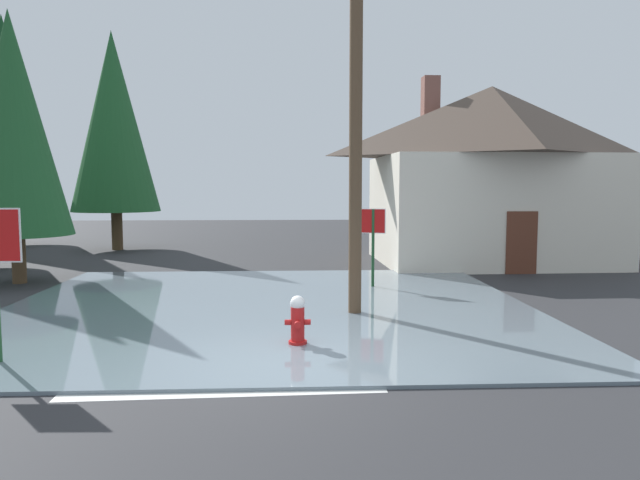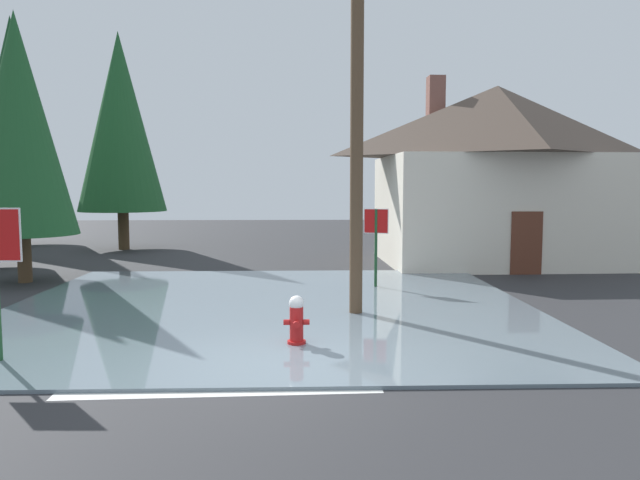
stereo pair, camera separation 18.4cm
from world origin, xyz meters
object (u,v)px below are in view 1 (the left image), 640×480
object	(u,v)px
house	(490,172)
pine_tree_short_left	(5,111)
stop_sign_far	(373,232)
pine_tree_mid_left	(13,124)
pine_tree_far_center	(114,122)
fire_hydrant	(298,322)
utility_pole	(356,114)

from	to	relation	value
house	pine_tree_short_left	distance (m)	21.92
stop_sign_far	pine_tree_short_left	world-z (taller)	pine_tree_short_left
pine_tree_mid_left	pine_tree_far_center	distance (m)	9.01
fire_hydrant	pine_tree_far_center	xyz separation A→B (m)	(-7.74, 16.14, 5.10)
house	pine_tree_mid_left	xyz separation A→B (m)	(-15.07, -3.94, 1.24)
utility_pole	pine_tree_far_center	world-z (taller)	pine_tree_far_center
stop_sign_far	pine_tree_mid_left	xyz separation A→B (m)	(-10.07, 1.41, 3.00)
pine_tree_mid_left	stop_sign_far	bearing A→B (deg)	-7.98
utility_pole	pine_tree_short_left	xyz separation A→B (m)	(-14.61, 15.92, 1.96)
stop_sign_far	pine_tree_short_left	distance (m)	20.52
utility_pole	pine_tree_short_left	size ratio (longest dim) A/B	0.78
pine_tree_short_left	house	bearing A→B (deg)	-19.60
fire_hydrant	house	distance (m)	13.53
house	utility_pole	bearing A→B (deg)	-124.13
fire_hydrant	stop_sign_far	distance (m)	6.26
stop_sign_far	pine_tree_far_center	world-z (taller)	pine_tree_far_center
utility_pole	pine_tree_short_left	bearing A→B (deg)	132.53
pine_tree_mid_left	pine_tree_far_center	bearing A→B (deg)	88.64
utility_pole	pine_tree_short_left	distance (m)	21.70
fire_hydrant	utility_pole	xyz separation A→B (m)	(1.27, 2.50, 3.87)
pine_tree_mid_left	house	bearing A→B (deg)	14.65
fire_hydrant	house	world-z (taller)	house
stop_sign_far	pine_tree_far_center	bearing A→B (deg)	133.57
fire_hydrant	stop_sign_far	bearing A→B (deg)	69.87
pine_tree_mid_left	pine_tree_short_left	bearing A→B (deg)	115.64
utility_pole	house	bearing A→B (deg)	55.87
house	pine_tree_short_left	xyz separation A→B (m)	(-20.46, 7.29, 2.97)
house	fire_hydrant	bearing A→B (deg)	-122.61
fire_hydrant	pine_tree_short_left	distance (m)	23.48
house	pine_tree_far_center	world-z (taller)	pine_tree_far_center
stop_sign_far	fire_hydrant	bearing A→B (deg)	-110.13
stop_sign_far	pine_tree_mid_left	distance (m)	10.60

